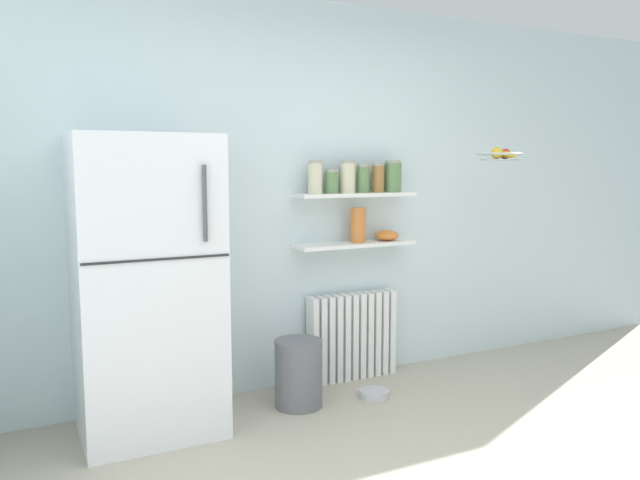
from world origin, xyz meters
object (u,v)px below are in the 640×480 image
Objects in this scene: shelf_bowl at (387,235)px; trash_bin at (299,373)px; storage_jar_3 at (363,179)px; storage_jar_4 at (378,178)px; storage_jar_5 at (393,176)px; refrigerator at (147,286)px; vase at (358,225)px; storage_jar_0 at (315,177)px; radiator at (352,336)px; storage_jar_1 at (331,181)px; storage_jar_2 at (347,177)px; pet_food_bowl at (374,394)px; hanging_fruit_basket at (501,155)px.

shelf_bowl is 0.40× the size of trash_bin.
storage_jar_3 is 0.96× the size of storage_jar_4.
shelf_bowl is at bearing 180.00° from storage_jar_5.
trash_bin is (0.91, -0.06, -0.63)m from refrigerator.
storage_jar_0 is at bearing 180.00° from vase.
refrigerator reaches higher than radiator.
storage_jar_1 is 0.37m from storage_jar_4.
storage_jar_0 is 1.13× the size of storage_jar_3.
storage_jar_2 is 0.92× the size of vase.
storage_jar_5 is 1.52m from trash_bin.
storage_jar_5 reaches higher than storage_jar_3.
storage_jar_3 is 0.82× the size of vase.
shelf_bowl is at bearing 0.00° from storage_jar_3.
pet_food_bowl is (-0.32, -0.37, -0.99)m from shelf_bowl.
storage_jar_0 is at bearing 180.00° from storage_jar_4.
storage_jar_2 is at bearing 180.00° from shelf_bowl.
storage_jar_5 is (0.12, 0.00, 0.01)m from storage_jar_4.
storage_jar_3 is 0.45m from shelf_bowl.
storage_jar_5 is at bearing 45.43° from pet_food_bowl.
shelf_bowl reaches higher than radiator.
storage_jar_0 is 1.08× the size of storage_jar_4.
pet_food_bowl is at bearing -134.57° from storage_jar_5.
refrigerator is 1.63m from pet_food_bowl.
storage_jar_5 is at bearing -5.60° from radiator.
storage_jar_5 is at bearing 0.00° from shelf_bowl.
storage_jar_0 reaches higher than shelf_bowl.
storage_jar_0 is at bearing -174.40° from radiator.
shelf_bowl is at bearing 7.15° from refrigerator.
storage_jar_4 reaches higher than radiator.
refrigerator is 7.58× the size of storage_jar_2.
hanging_fruit_basket is at bearing 0.51° from pet_food_bowl.
refrigerator is 2.54m from hanging_fruit_basket.
storage_jar_1 is at bearing 0.00° from storage_jar_0.
trash_bin is (-0.87, -0.28, -1.22)m from storage_jar_5.
storage_jar_4 is at bearing 20.44° from trash_bin.
storage_jar_2 reaches higher than vase.
storage_jar_5 is 0.52× the size of trash_bin.
storage_jar_2 is at bearing 180.00° from vase.
storage_jar_2 is (1.40, 0.22, 0.59)m from refrigerator.
storage_jar_4 is 1.22× the size of shelf_bowl.
storage_jar_5 is at bearing 0.00° from storage_jar_4.
shelf_bowl is at bearing 0.00° from vase.
storage_jar_2 is at bearing 180.00° from storage_jar_4.
refrigerator reaches higher than storage_jar_4.
storage_jar_2 is 1.35m from trash_bin.
storage_jar_1 is 0.25m from storage_jar_3.
pet_food_bowl is at bearing -10.46° from trash_bin.
refrigerator reaches higher than trash_bin.
storage_jar_0 is 1.32× the size of shelf_bowl.
radiator is 1.13m from storage_jar_2.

